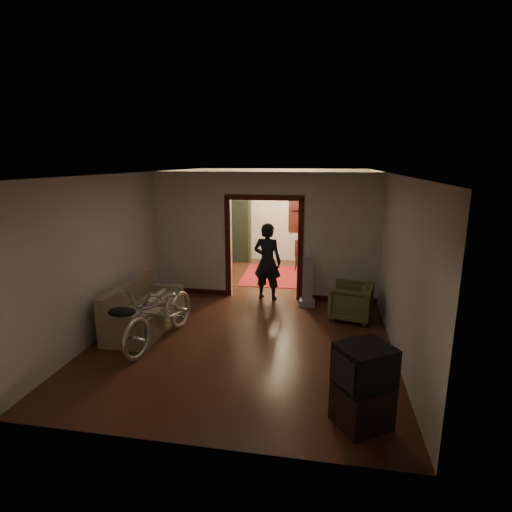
% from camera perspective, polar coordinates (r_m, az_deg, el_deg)
% --- Properties ---
extents(floor, '(5.00, 8.50, 0.01)m').
position_cam_1_polar(floor, '(8.49, 0.35, -7.43)').
color(floor, '#331910').
rests_on(floor, ground).
extents(ceiling, '(5.00, 8.50, 0.01)m').
position_cam_1_polar(ceiling, '(7.94, 0.38, 11.81)').
color(ceiling, white).
rests_on(ceiling, floor).
extents(wall_back, '(5.00, 0.02, 2.80)m').
position_cam_1_polar(wall_back, '(12.26, 3.70, 5.80)').
color(wall_back, beige).
rests_on(wall_back, floor).
extents(wall_left, '(0.02, 8.50, 2.80)m').
position_cam_1_polar(wall_left, '(8.86, -15.80, 2.36)').
color(wall_left, beige).
rests_on(wall_left, floor).
extents(wall_right, '(0.02, 8.50, 2.80)m').
position_cam_1_polar(wall_right, '(8.08, 18.14, 1.15)').
color(wall_right, beige).
rests_on(wall_right, floor).
extents(partition_wall, '(5.00, 0.14, 2.80)m').
position_cam_1_polar(partition_wall, '(8.83, 1.18, 2.83)').
color(partition_wall, beige).
rests_on(partition_wall, floor).
extents(door_casing, '(1.74, 0.20, 2.32)m').
position_cam_1_polar(door_casing, '(8.89, 1.17, 0.93)').
color(door_casing, '#330F0B').
rests_on(door_casing, floor).
extents(far_window, '(0.98, 0.06, 1.28)m').
position_cam_1_polar(far_window, '(12.14, 7.00, 6.37)').
color(far_window, black).
rests_on(far_window, wall_back).
extents(chandelier, '(0.24, 0.24, 0.24)m').
position_cam_1_polar(chandelier, '(10.43, 2.70, 9.72)').
color(chandelier, '#FFE0A5').
rests_on(chandelier, ceiling).
extents(light_switch, '(0.08, 0.01, 0.12)m').
position_cam_1_polar(light_switch, '(8.69, 7.96, 1.52)').
color(light_switch, silver).
rests_on(light_switch, partition_wall).
extents(sofa, '(0.86, 1.86, 0.85)m').
position_cam_1_polar(sofa, '(7.64, -15.59, -7.01)').
color(sofa, '#746A4D').
rests_on(sofa, floor).
extents(rolled_paper, '(0.09, 0.74, 0.09)m').
position_cam_1_polar(rolled_paper, '(7.82, -14.04, -5.60)').
color(rolled_paper, beige).
rests_on(rolled_paper, sofa).
extents(jacket, '(0.46, 0.34, 0.13)m').
position_cam_1_polar(jacket, '(6.77, -18.64, -7.57)').
color(jacket, black).
rests_on(jacket, sofa).
extents(bicycle, '(1.02, 2.11, 1.06)m').
position_cam_1_polar(bicycle, '(6.99, -13.47, -7.85)').
color(bicycle, silver).
rests_on(bicycle, floor).
extents(armchair, '(0.92, 0.91, 0.71)m').
position_cam_1_polar(armchair, '(8.04, 13.38, -6.35)').
color(armchair, brown).
rests_on(armchair, floor).
extents(tv_stand, '(0.76, 0.75, 0.52)m').
position_cam_1_polar(tv_stand, '(5.12, 14.89, -19.80)').
color(tv_stand, black).
rests_on(tv_stand, floor).
extents(crt_tv, '(0.77, 0.75, 0.50)m').
position_cam_1_polar(crt_tv, '(4.87, 15.25, -14.97)').
color(crt_tv, black).
rests_on(crt_tv, tv_stand).
extents(vacuum, '(0.37, 0.32, 1.08)m').
position_cam_1_polar(vacuum, '(8.52, 7.41, -3.63)').
color(vacuum, gray).
rests_on(vacuum, floor).
extents(person, '(0.69, 0.52, 1.72)m').
position_cam_1_polar(person, '(8.79, 1.63, -0.81)').
color(person, black).
rests_on(person, floor).
extents(oriental_rug, '(1.68, 2.17, 0.02)m').
position_cam_1_polar(oriental_rug, '(10.80, 2.46, -2.80)').
color(oriental_rug, maroon).
rests_on(oriental_rug, floor).
extents(locker, '(0.99, 0.61, 1.90)m').
position_cam_1_polar(locker, '(12.30, -2.97, 3.72)').
color(locker, '#232E1B').
rests_on(locker, floor).
extents(globe, '(0.29, 0.29, 0.29)m').
position_cam_1_polar(globe, '(12.17, -3.03, 8.31)').
color(globe, '#1E5972').
rests_on(globe, locker).
extents(desk, '(0.95, 0.62, 0.66)m').
position_cam_1_polar(desk, '(11.88, 9.16, 0.15)').
color(desk, black).
rests_on(desk, floor).
extents(desk_chair, '(0.44, 0.44, 0.88)m').
position_cam_1_polar(desk_chair, '(11.39, 6.60, 0.24)').
color(desk_chair, black).
rests_on(desk_chair, floor).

